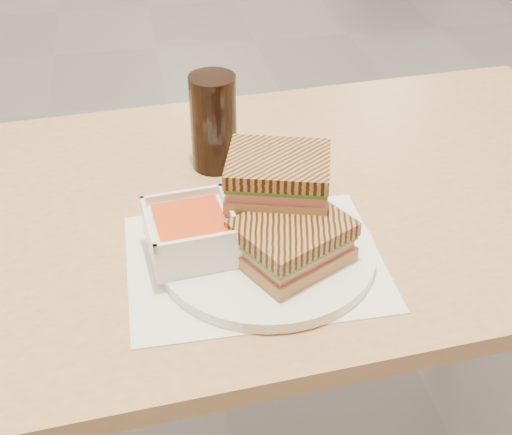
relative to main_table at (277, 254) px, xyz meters
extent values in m
cube|color=tan|center=(0.00, 0.00, 0.10)|extent=(1.24, 0.78, 0.03)
cylinder|color=tan|center=(0.53, 0.33, -0.28)|extent=(0.06, 0.06, 0.72)
cube|color=white|center=(-0.06, -0.15, 0.11)|extent=(0.34, 0.27, 0.00)
cylinder|color=white|center=(-0.05, -0.14, 0.12)|extent=(0.29, 0.29, 0.02)
cube|color=white|center=(-0.15, -0.13, 0.15)|extent=(0.12, 0.12, 0.05)
cube|color=#DE5222|center=(-0.15, -0.13, 0.18)|extent=(0.10, 0.10, 0.01)
cube|color=white|center=(-0.09, -0.12, 0.18)|extent=(0.02, 0.11, 0.01)
cube|color=white|center=(-0.20, -0.13, 0.18)|extent=(0.02, 0.11, 0.01)
cube|color=white|center=(-0.15, -0.07, 0.18)|extent=(0.11, 0.02, 0.01)
cube|color=white|center=(-0.14, -0.18, 0.18)|extent=(0.11, 0.02, 0.01)
cube|color=#9C6A43|center=(-0.02, -0.17, 0.14)|extent=(0.17, 0.16, 0.02)
cube|color=#C86A67|center=(-0.02, -0.17, 0.16)|extent=(0.16, 0.15, 0.01)
cube|color=#386B23|center=(-0.02, -0.17, 0.17)|extent=(0.17, 0.16, 0.01)
cube|color=olive|center=(-0.02, -0.17, 0.18)|extent=(0.17, 0.16, 0.02)
cube|color=#9C6A43|center=(-0.02, -0.09, 0.19)|extent=(0.16, 0.15, 0.02)
cube|color=#C86A67|center=(-0.02, -0.09, 0.21)|extent=(0.15, 0.13, 0.01)
cube|color=#386B23|center=(-0.02, -0.09, 0.22)|extent=(0.16, 0.14, 0.01)
cube|color=olive|center=(-0.02, -0.09, 0.23)|extent=(0.16, 0.15, 0.02)
cylinder|color=black|center=(-0.08, 0.11, 0.19)|extent=(0.07, 0.07, 0.16)
camera|label=1|loc=(-0.20, -0.85, 0.71)|focal=48.49mm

